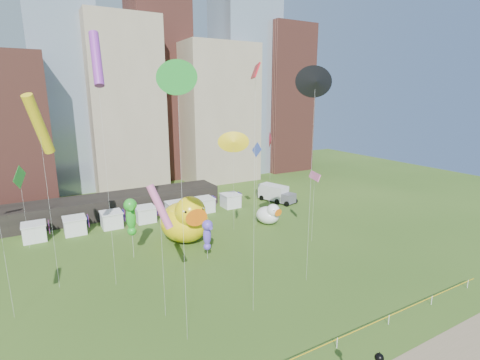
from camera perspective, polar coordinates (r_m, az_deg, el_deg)
skyline at (r=79.80m, az=-19.66°, el=14.21°), size 101.00×23.00×68.00m
pavilion at (r=62.46m, az=-20.67°, el=-3.90°), size 38.00×6.00×3.20m
vendor_tents at (r=57.92m, az=-14.73°, el=-5.31°), size 33.24×2.80×2.40m
big_duck at (r=48.50m, az=-8.57°, el=-6.22°), size 6.55×8.74×6.70m
small_duck at (r=55.02m, az=4.58°, el=-5.42°), size 3.75×4.61×3.35m
seahorse_green at (r=44.23m, az=-16.86°, el=-5.15°), size 1.71×2.04×7.47m
seahorse_purple at (r=43.09m, az=-5.19°, el=-8.26°), size 1.27×1.61×4.93m
box_truck at (r=66.65m, az=5.69°, el=-2.10°), size 4.48×7.39×2.96m
kite_0 at (r=54.36m, az=4.87°, el=6.39°), size 1.66×2.03×13.84m
kite_1 at (r=47.60m, az=11.72°, el=0.59°), size 1.40×3.00×9.40m
kite_3 at (r=51.49m, az=-31.47°, el=0.30°), size 1.40×2.55×10.85m
kite_4 at (r=49.94m, az=-1.03°, el=6.00°), size 2.77×1.61×14.27m
kite_7 at (r=36.47m, az=-21.74°, el=17.34°), size 1.15×3.05×24.86m
kite_8 at (r=29.35m, az=2.44°, el=16.57°), size 2.07×3.42×21.51m
kite_9 at (r=30.58m, az=-12.57°, el=-4.16°), size 2.03×2.07×12.08m
kite_10 at (r=35.60m, az=11.83°, el=14.96°), size 2.96×0.44×21.85m
kite_11 at (r=25.66m, az=-9.88°, el=15.61°), size 1.48×2.15×21.49m
kite_12 at (r=38.13m, az=-29.19°, el=7.63°), size 2.63×3.38×19.38m
kite_13 at (r=52.00m, az=2.66°, el=4.57°), size 0.24×2.26×12.62m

